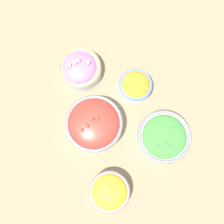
{
  "coord_description": "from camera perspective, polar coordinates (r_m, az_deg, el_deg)",
  "views": [
    {
      "loc": [
        -0.13,
        0.1,
        0.83
      ],
      "look_at": [
        0.0,
        0.0,
        0.03
      ],
      "focal_mm": 40.0,
      "sensor_mm": 36.0,
      "label": 1
    }
  ],
  "objects": [
    {
      "name": "bowl_red_onion",
      "position": [
        0.87,
        -7.12,
        10.0
      ],
      "size": [
        0.15,
        0.15,
        0.07
      ],
      "color": "#B2C1CC",
      "rests_on": "ground_plane"
    },
    {
      "name": "bowl_carrots",
      "position": [
        0.85,
        5.42,
        6.06
      ],
      "size": [
        0.11,
        0.11,
        0.06
      ],
      "color": "white",
      "rests_on": "ground_plane"
    },
    {
      "name": "bowl_squash",
      "position": [
        0.8,
        -0.53,
        -17.69
      ],
      "size": [
        0.13,
        0.13,
        0.08
      ],
      "color": "beige",
      "rests_on": "ground_plane"
    },
    {
      "name": "bowl_cherry_tomatoes",
      "position": [
        0.8,
        -4.05,
        -2.74
      ],
      "size": [
        0.18,
        0.18,
        0.09
      ],
      "color": "white",
      "rests_on": "ground_plane"
    },
    {
      "name": "ground_plane",
      "position": [
        0.85,
        0.0,
        -0.4
      ],
      "size": [
        3.0,
        3.0,
        0.0
      ],
      "primitive_type": "plane",
      "color": "#75664C"
    },
    {
      "name": "bowl_broccoli",
      "position": [
        0.82,
        11.76,
        -5.56
      ],
      "size": [
        0.17,
        0.17,
        0.07
      ],
      "color": "silver",
      "rests_on": "ground_plane"
    }
  ]
}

